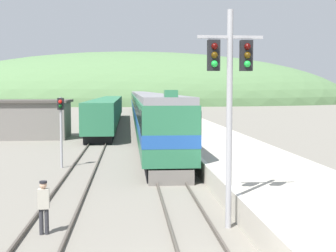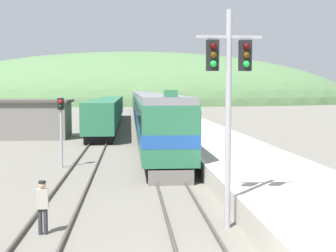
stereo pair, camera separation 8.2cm
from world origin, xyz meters
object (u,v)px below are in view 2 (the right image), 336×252
(track_worker, at_px, (43,204))
(express_train_lead_car, at_px, (159,123))
(carriage_third, at_px, (142,104))
(signal_mast_main, at_px, (229,87))
(carriage_fourth, at_px, (139,101))
(siding_train, at_px, (109,112))
(carriage_second, at_px, (147,110))
(signal_post_siding, at_px, (61,118))

(track_worker, bearing_deg, express_train_lead_car, 74.48)
(carriage_third, xyz_separation_m, signal_mast_main, (1.29, -63.97, 2.46))
(carriage_third, bearing_deg, carriage_fourth, 90.00)
(siding_train, xyz_separation_m, signal_mast_main, (6.08, -46.33, 2.96))
(express_train_lead_car, distance_m, carriage_second, 22.93)
(signal_post_siding, height_order, track_worker, signal_post_siding)
(carriage_third, bearing_deg, carriage_second, -90.00)
(siding_train, bearing_deg, carriage_fourth, 83.41)
(carriage_fourth, bearing_deg, siding_train, -96.59)
(carriage_fourth, bearing_deg, carriage_second, -90.00)
(carriage_second, height_order, carriage_third, same)
(carriage_second, distance_m, signal_post_siding, 27.87)
(siding_train, bearing_deg, carriage_second, -52.11)
(express_train_lead_car, height_order, signal_mast_main, signal_mast_main)
(signal_post_siding, bearing_deg, carriage_second, 77.25)
(express_train_lead_car, bearing_deg, signal_post_siding, -145.39)
(carriage_third, distance_m, track_worker, 64.38)
(express_train_lead_car, xyz_separation_m, carriage_second, (0.00, 22.93, -0.01))
(express_train_lead_car, xyz_separation_m, signal_mast_main, (1.29, -17.25, 2.45))
(carriage_second, relative_size, signal_mast_main, 3.11)
(express_train_lead_car, relative_size, carriage_third, 0.90)
(express_train_lead_car, bearing_deg, carriage_third, 90.00)
(carriage_second, bearing_deg, signal_mast_main, -88.15)
(signal_post_siding, xyz_separation_m, track_worker, (1.30, -13.22, -2.04))
(siding_train, height_order, signal_post_siding, signal_post_siding)
(carriage_third, relative_size, signal_mast_main, 3.11)
(siding_train, bearing_deg, express_train_lead_car, -80.65)
(signal_mast_main, height_order, track_worker, signal_mast_main)
(carriage_third, bearing_deg, signal_mast_main, -88.84)
(carriage_fourth, xyz_separation_m, track_worker, (-4.85, -87.98, -1.35))
(signal_post_siding, bearing_deg, siding_train, 87.66)
(carriage_second, xyz_separation_m, track_worker, (-4.85, -40.39, -1.35))
(carriage_second, distance_m, track_worker, 40.70)
(express_train_lead_car, height_order, carriage_second, express_train_lead_car)
(carriage_fourth, xyz_separation_m, signal_mast_main, (1.29, -87.76, 2.46))
(carriage_fourth, height_order, signal_post_siding, carriage_fourth)
(carriage_second, distance_m, carriage_third, 23.79)
(express_train_lead_car, height_order, track_worker, express_train_lead_car)
(signal_mast_main, height_order, signal_post_siding, signal_mast_main)
(express_train_lead_car, bearing_deg, siding_train, 99.35)
(carriage_third, bearing_deg, signal_post_siding, -96.88)
(siding_train, bearing_deg, track_worker, -90.08)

